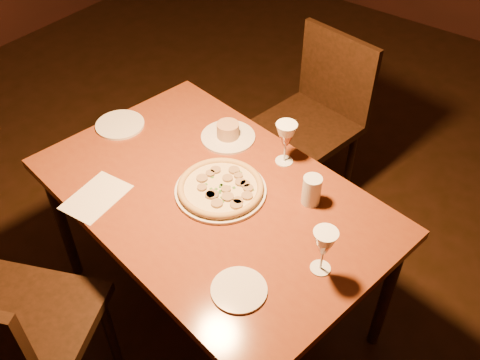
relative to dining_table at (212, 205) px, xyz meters
The scene contains 12 objects.
floor 0.70m from the dining_table, 73.01° to the right, with size 7.00×7.00×0.00m, color black.
dining_table is the anchor object (origin of this frame).
chair_near 0.85m from the dining_table, 104.33° to the right, with size 0.63×0.63×0.98m.
chair_far 0.94m from the dining_table, 94.82° to the left, with size 0.51×0.51×0.93m.
pizza_plate 0.09m from the dining_table, 51.56° to the left, with size 0.35×0.35×0.04m.
ramekin_saucer 0.36m from the dining_table, 117.64° to the left, with size 0.23×0.23×0.07m.
wine_glass_far 0.38m from the dining_table, 70.22° to the left, with size 0.08×0.08×0.19m, color #AE6448, non-canonical shape.
wine_glass_right 0.54m from the dining_table, ahead, with size 0.08×0.08×0.18m, color #AE6448, non-canonical shape.
water_tumbler 0.39m from the dining_table, 30.55° to the left, with size 0.07×0.07×0.12m, color silver.
side_plate_left 0.60m from the dining_table, behind, with size 0.21×0.21×0.01m, color silver.
side_plate_near 0.46m from the dining_table, 39.31° to the right, with size 0.18×0.18×0.01m, color silver.
menu_card 0.44m from the dining_table, 139.85° to the right, with size 0.17×0.24×0.00m, color silver.
Camera 1 is at (0.90, -0.86, 2.14)m, focal length 40.00 mm.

